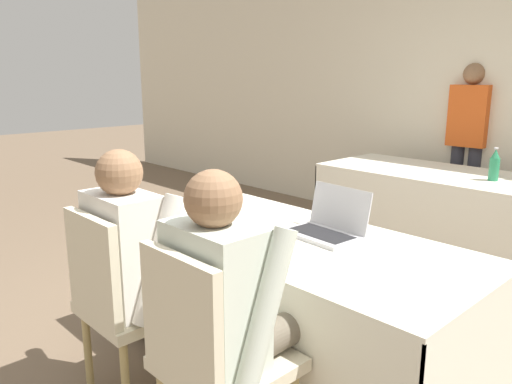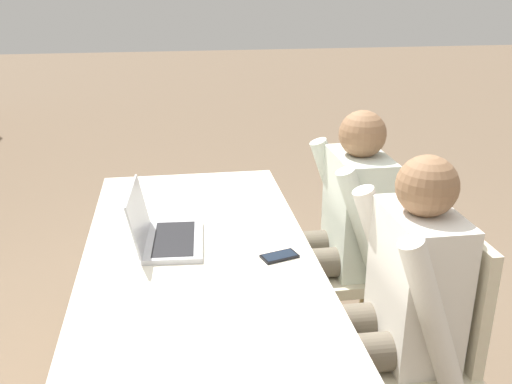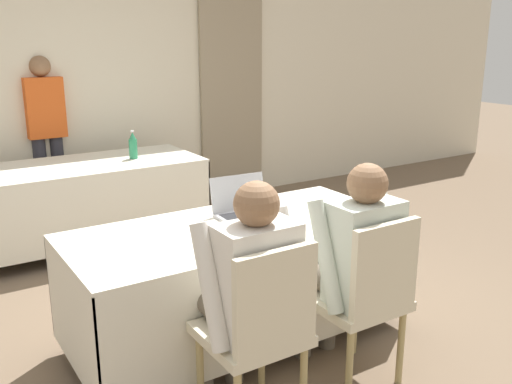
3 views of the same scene
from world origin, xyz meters
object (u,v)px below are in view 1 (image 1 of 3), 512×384
Objects in this scene: laptop at (327,227)px; water_bottle at (494,166)px; person_checkered_shirt at (141,259)px; person_red_shirt at (468,139)px; chair_near_left at (122,298)px; cell_phone at (237,245)px; person_white_shirt at (232,304)px; chair_near_right at (211,355)px.

water_bottle reaches higher than laptop.
person_checkered_shirt is 3.47m from person_red_shirt.
chair_near_left is 0.19m from person_checkered_shirt.
person_checkered_shirt is (-0.27, -0.34, -0.05)m from cell_phone.
cell_phone is at bearing -43.35° from person_white_shirt.
person_red_shirt reaches higher than chair_near_right.
chair_near_left is (-0.27, -0.44, -0.21)m from cell_phone.
cell_phone is 0.60× the size of water_bottle.
chair_near_right is at bearing -87.09° from water_bottle.
person_checkered_shirt is at bearing -90.96° from person_red_shirt.
chair_near_right is at bearing -80.96° from person_red_shirt.
person_red_shirt is (-0.69, 3.46, 0.24)m from person_white_shirt.
chair_near_right is (0.14, -2.79, -0.32)m from water_bottle.
cell_phone is 0.13× the size of person_checkered_shirt.
person_red_shirt reaches higher than person_white_shirt.
chair_near_left is at bearing -114.09° from laptop.
water_bottle is at bearing -86.98° from person_white_shirt.
person_white_shirt is at bearing -60.45° from cell_phone.
person_white_shirt is at bearing -86.98° from water_bottle.
laptop is 2.50× the size of cell_phone.
person_white_shirt is (0.18, -0.76, -0.09)m from laptop.
person_checkered_shirt is (0.00, 0.10, 0.16)m from chair_near_left.
water_bottle reaches higher than chair_near_left.
chair_near_left is 0.78× the size of person_checkered_shirt.
laptop is 0.79m from person_white_shirt.
person_checkered_shirt reaches higher than water_bottle.
person_white_shirt is 3.53m from person_red_shirt.
cell_phone is 0.44m from person_checkered_shirt.
person_white_shirt is at bearing -90.00° from chair_near_right.
laptop is 1.92m from water_bottle.
chair_near_left is 1.00× the size of chair_near_right.
person_checkered_shirt reaches higher than cell_phone.
chair_near_right is at bearing 90.00° from person_white_shirt.
person_red_shirt is (-0.55, 0.77, 0.08)m from water_bottle.
person_red_shirt is at bearing -79.06° from chair_near_right.
laptop is 0.32× the size of person_checkered_shirt.
chair_near_left is 0.78× the size of person_white_shirt.
person_white_shirt is at bearing -180.00° from person_checkered_shirt.
laptop is 0.40× the size of chair_near_left.
cell_phone is 2.36m from water_bottle.
person_red_shirt is at bearing 104.45° from laptop.
laptop reaches higher than chair_near_left.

